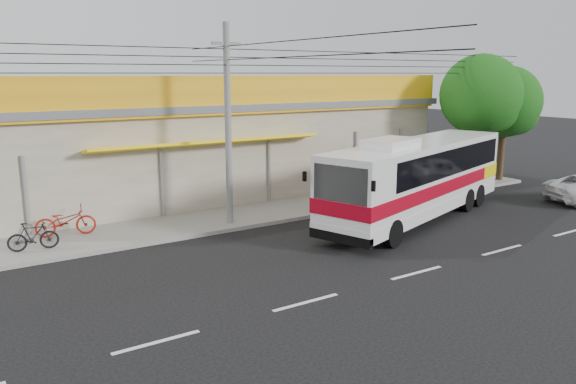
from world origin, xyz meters
name	(u,v)px	position (x,y,z in m)	size (l,w,h in m)	color
ground	(361,251)	(0.00, 0.00, 0.00)	(120.00, 120.00, 0.00)	black
sidewalk	(268,212)	(0.00, 6.00, 0.07)	(30.00, 3.20, 0.15)	gray
lane_markings	(417,273)	(0.00, -2.50, 0.00)	(50.00, 0.12, 0.01)	silver
storefront_building	(209,146)	(-0.01, 11.54, 2.30)	(22.60, 9.20, 5.70)	gray
coach_bus	(420,173)	(4.74, 2.03, 1.86)	(11.47, 5.76, 3.48)	silver
motorbike_red	(66,221)	(-7.90, 6.74, 0.68)	(0.71, 2.03, 1.07)	maroon
motorbike_dark	(33,236)	(-9.16, 5.56, 0.62)	(0.44, 1.56, 0.94)	black
utility_pole	(227,60)	(-2.23, 5.13, 6.27)	(34.00, 14.00, 7.60)	slate
tree_near	(507,104)	(14.28, 5.12, 4.20)	(3.74, 3.74, 6.20)	#372416
tree_far	(483,98)	(12.23, 5.07, 4.58)	(4.09, 4.09, 6.77)	#372416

